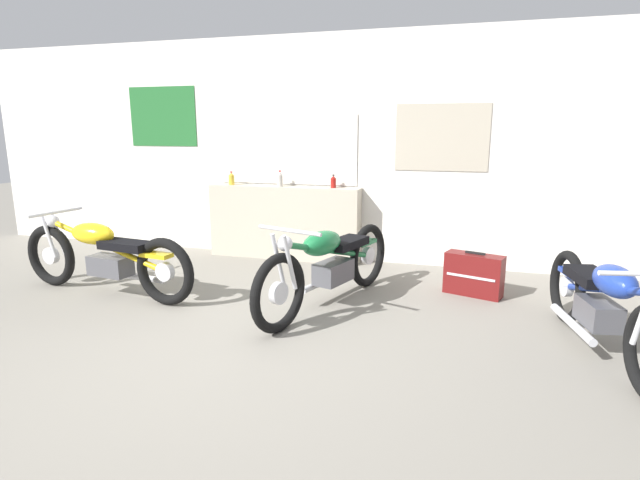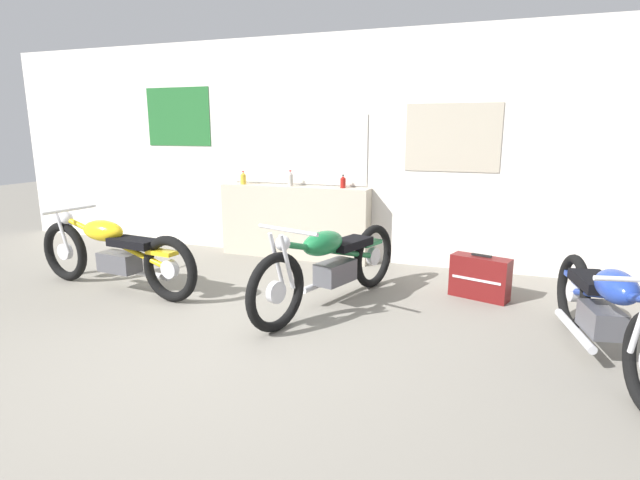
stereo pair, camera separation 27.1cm
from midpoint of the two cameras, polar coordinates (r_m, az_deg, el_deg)
The scene contains 10 objects.
ground_plane at distance 4.02m, azimuth -15.32°, elevation -12.27°, with size 24.00×24.00×0.00m, color gray.
wall_back at distance 6.44m, azimuth -1.67°, elevation 10.29°, with size 10.00×0.07×2.80m.
sill_counter at distance 6.50m, azimuth -5.32°, elevation 1.99°, with size 1.99×0.28×0.94m.
bottle_leftmost at distance 6.71m, azimuth -11.23°, elevation 6.86°, with size 0.07×0.07×0.17m.
bottle_left_center at distance 6.44m, azimuth -5.81°, elevation 6.91°, with size 0.07×0.07×0.20m.
bottle_center at distance 6.24m, azimuth 0.28°, elevation 6.64°, with size 0.07×0.07×0.17m.
motorcycle_yellow at distance 5.54m, azimuth -24.73°, elevation -1.67°, with size 2.20×0.64×0.83m.
motorcycle_green at distance 4.71m, azimuth -0.61°, elevation -2.71°, with size 0.87×2.11×0.86m.
motorcycle_blue at distance 4.19m, azimuth 28.06°, elevation -6.48°, with size 0.70×1.95×0.80m.
hard_case_darkred at distance 5.27m, azimuth 15.76°, elevation -3.84°, with size 0.60×0.37×0.45m.
Camera 1 is at (1.86, -3.12, 1.66)m, focal length 28.00 mm.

